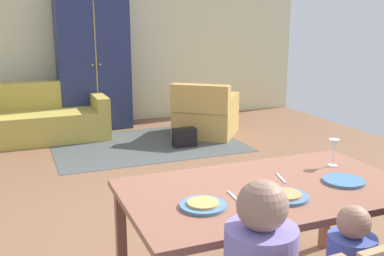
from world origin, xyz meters
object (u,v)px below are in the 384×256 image
Objects in this scene: armoire at (93,63)px; couch at (43,119)px; plate_near_man at (203,205)px; armchair at (205,115)px; wine_glass at (334,147)px; dining_table at (268,199)px; handbag at (184,137)px; plate_near_woman at (344,181)px; plate_near_child at (285,197)px.

couch is at bearing -151.96° from armoire.
armoire reaches higher than couch.
plate_near_man is 4.46m from armchair.
armoire is at bearing 141.47° from armchair.
wine_glass is 0.09× the size of armoire.
armchair is at bearing 79.26° from wine_glass.
dining_table is 4.75m from couch.
plate_near_man is 3.87m from handbag.
plate_near_woman is 0.34m from wine_glass.
dining_table is at bearing -78.21° from couch.
handbag is (1.78, -1.16, -0.17)m from couch.
wine_glass is at bearing -100.74° from armchair.
armchair reaches higher than plate_near_child.
plate_near_man is at bearing -178.78° from plate_near_woman.
plate_near_child is at bearing -170.32° from plate_near_woman.
handbag is (0.81, 3.66, -0.64)m from plate_near_child.
wine_glass is at bearing 16.34° from dining_table.
plate_near_man is 1.34× the size of wine_glass.
couch is 2.13m from handbag.
handbag is (1.28, 3.60, -0.64)m from plate_near_man.
armoire is at bearing 28.04° from couch.
plate_near_woman is at bearing 9.68° from plate_near_child.
dining_table is at bearing -88.65° from armoire.
couch is 2.40m from armchair.
armchair is (0.86, 4.04, -0.45)m from plate_near_woman.
dining_table is 0.20m from plate_near_child.
armoire is (-0.59, 5.19, 0.28)m from plate_near_woman.
couch is at bearing 106.87° from plate_near_woman.
plate_near_woman is at bearing -83.52° from armoire.
wine_glass is 3.39m from handbag.
couch is at bearing 109.53° from wine_glass.
armchair is (2.29, -0.70, 0.02)m from couch.
wine_glass is at bearing -70.47° from couch.
plate_near_man is 0.47m from plate_near_child.
plate_near_man is at bearing 172.71° from plate_near_child.
wine_glass is 0.10× the size of couch.
armoire is (0.85, 0.45, 0.75)m from couch.
couch reaches higher than plate_near_woman.
armoire is (0.35, 5.21, 0.28)m from plate_near_man.
plate_near_child is 5.28m from armoire.
armchair is (0.71, 3.76, -0.57)m from wine_glass.
couch reaches higher than dining_table.
dining_table is at bearing -108.62° from armchair.
couch is at bearing 95.98° from plate_near_man.
armoire is 6.56× the size of handbag.
armchair is at bearing 78.01° from plate_near_woman.
plate_near_child is 1.00× the size of plate_near_woman.
plate_near_man is at bearing -164.52° from wine_glass.
dining_table is 5.33× the size of handbag.
dining_table is at bearing -103.11° from handbag.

